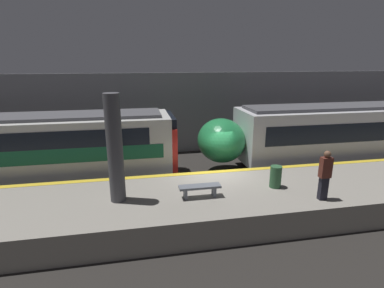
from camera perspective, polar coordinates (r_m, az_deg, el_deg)
name	(u,v)px	position (r m, az deg, el deg)	size (l,w,h in m)	color
ground_plane	(213,192)	(13.78, 3.94, -9.11)	(120.00, 120.00, 0.00)	#282623
platform	(226,202)	(11.77, 6.58, -10.97)	(40.00, 4.13, 1.04)	gray
station_rear_barrier	(188,113)	(19.07, -0.85, 5.90)	(50.00, 0.15, 5.02)	gray
support_pillar_near	(115,149)	(10.36, -14.48, -0.95)	(0.53, 0.53, 3.74)	#47474C
train_modern	(362,134)	(19.38, 29.60, 1.70)	(18.15, 2.98, 3.43)	black
person_waiting	(325,174)	(11.37, 23.99, -5.23)	(0.38, 0.24, 1.79)	black
platform_bench	(200,188)	(10.79, 1.50, -8.45)	(1.50, 0.40, 0.45)	slate
trash_bin	(276,177)	(12.01, 15.64, -6.02)	(0.44, 0.44, 0.85)	#2D5B38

